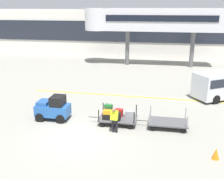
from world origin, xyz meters
name	(u,v)px	position (x,y,z in m)	size (l,w,h in m)	color
ground_plane	(80,136)	(0.00, 0.00, 0.00)	(120.00, 120.00, 0.00)	gray
apron_lead_line	(134,97)	(2.21, 7.56, 0.00)	(17.02, 0.20, 0.01)	yellow
terminal_building	(133,33)	(0.00, 25.98, 3.29)	(49.04, 2.51, 6.56)	silver
jet_bridge	(146,20)	(2.12, 19.99, 5.39)	(16.04, 3.00, 6.76)	silver
baggage_tug	(53,108)	(-2.34, 2.01, 0.75)	(2.11, 1.24, 1.58)	#2659A5
baggage_cart_lead	(116,116)	(1.71, 2.06, 0.53)	(3.01, 1.42, 1.13)	#4C4C4F
baggage_cart_middle	(168,122)	(4.82, 2.07, 0.35)	(3.01, 1.42, 1.10)	#4C4C4F
baggage_handler	(114,119)	(1.83, 0.82, 0.87)	(0.42, 0.45, 1.56)	black
shuttle_van	(224,83)	(9.12, 8.56, 1.23)	(5.06, 4.22, 2.10)	silver
safety_cone_near	(216,154)	(7.06, -1.06, 0.28)	(0.36, 0.36, 0.55)	orange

